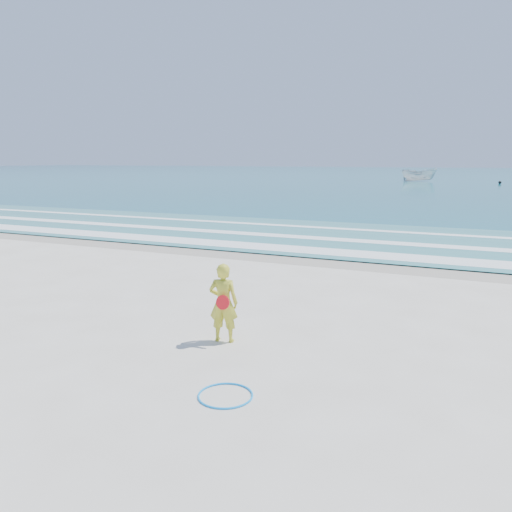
% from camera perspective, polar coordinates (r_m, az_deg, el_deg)
% --- Properties ---
extents(ground, '(400.00, 400.00, 0.00)m').
position_cam_1_polar(ground, '(9.80, -13.08, -9.60)').
color(ground, silver).
rests_on(ground, ground).
extents(wet_sand, '(400.00, 2.40, 0.00)m').
position_cam_1_polar(wet_sand, '(17.56, 4.70, -0.17)').
color(wet_sand, '#B2A893').
rests_on(wet_sand, ground).
extents(ocean, '(400.00, 190.00, 0.04)m').
position_cam_1_polar(ocean, '(112.48, 21.15, 8.60)').
color(ocean, '#19727F').
rests_on(ocean, ground).
extents(shallow, '(400.00, 10.00, 0.01)m').
position_cam_1_polar(shallow, '(22.27, 8.93, 2.23)').
color(shallow, '#59B7AD').
rests_on(shallow, ocean).
extents(foam_near, '(400.00, 1.40, 0.01)m').
position_cam_1_polar(foam_near, '(18.76, 6.00, 0.69)').
color(foam_near, white).
rests_on(foam_near, shallow).
extents(foam_mid, '(400.00, 0.90, 0.01)m').
position_cam_1_polar(foam_mid, '(21.50, 8.38, 1.96)').
color(foam_mid, white).
rests_on(foam_mid, shallow).
extents(foam_far, '(400.00, 0.60, 0.01)m').
position_cam_1_polar(foam_far, '(24.67, 10.43, 3.05)').
color(foam_far, white).
rests_on(foam_far, shallow).
extents(hoop, '(0.86, 0.86, 0.03)m').
position_cam_1_polar(hoop, '(7.57, -3.52, -15.61)').
color(hoop, '#0E9CFF').
rests_on(hoop, ground).
extents(boat, '(5.24, 2.41, 1.96)m').
position_cam_1_polar(boat, '(80.40, 18.12, 8.81)').
color(boat, silver).
rests_on(boat, ocean).
extents(buoy, '(0.42, 0.42, 0.42)m').
position_cam_1_polar(buoy, '(76.14, 26.10, 7.56)').
color(buoy, black).
rests_on(buoy, ocean).
extents(woman, '(0.62, 0.47, 1.51)m').
position_cam_1_polar(woman, '(9.41, -3.74, -5.35)').
color(woman, gold).
rests_on(woman, ground).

